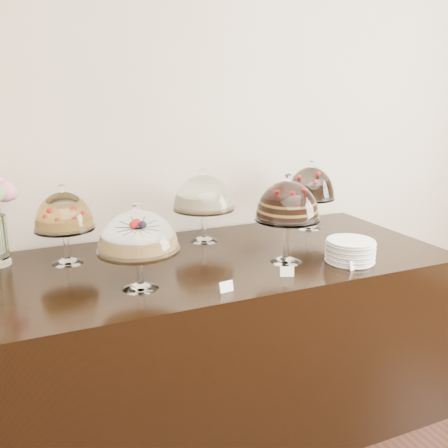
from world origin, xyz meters
name	(u,v)px	position (x,y,z in m)	size (l,w,h in m)	color
wall_back	(192,124)	(0.00, 3.00, 1.50)	(5.00, 0.04, 3.00)	beige
display_counter	(220,341)	(-0.07, 2.45, 0.45)	(2.20, 1.00, 0.90)	black
cake_stand_sugar_sponge	(138,235)	(-0.52, 2.22, 1.13)	(0.33, 0.33, 0.36)	white
cake_stand_choco_layer	(287,204)	(0.19, 2.27, 1.18)	(0.30, 0.30, 0.42)	white
cake_stand_cheesecake	(204,195)	(-0.04, 2.73, 1.15)	(0.33, 0.33, 0.39)	white
cake_stand_dark_choco	(311,186)	(0.61, 2.72, 1.15)	(0.28, 0.28, 0.39)	white
cake_stand_fruit_tart	(64,214)	(-0.76, 2.66, 1.13)	(0.28, 0.28, 0.38)	white
plate_stack	(350,251)	(0.47, 2.15, 0.95)	(0.23, 0.23, 0.10)	white
price_card_left	(226,287)	(-0.21, 2.05, 0.92)	(0.06, 0.01, 0.04)	white
price_card_right	(354,265)	(0.42, 2.05, 0.92)	(0.06, 0.01, 0.04)	white
price_card_extra	(287,272)	(0.10, 2.10, 0.92)	(0.06, 0.01, 0.04)	white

